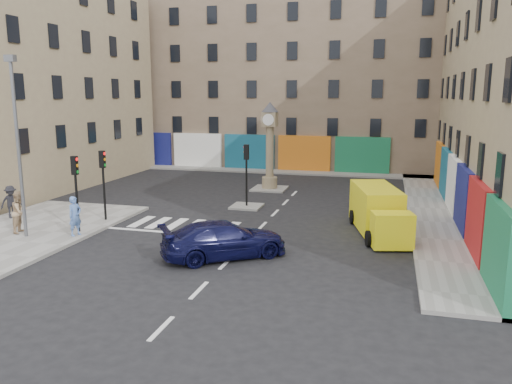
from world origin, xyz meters
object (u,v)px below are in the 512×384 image
at_px(yellow_van, 378,211).
at_px(pedestrian_blue, 75,216).
at_px(traffic_light_left_far, 103,174).
at_px(pedestrian_tan, 20,212).
at_px(pedestrian_dark, 11,202).
at_px(clock_pillar, 270,140).
at_px(navy_sedan, 224,240).
at_px(traffic_light_left_near, 76,181).
at_px(lamp_post, 17,138).
at_px(traffic_light_island, 246,165).

bearing_deg(yellow_van, pedestrian_blue, -175.46).
distance_m(traffic_light_left_far, pedestrian_tan, 4.41).
relative_size(traffic_light_left_far, yellow_van, 0.58).
distance_m(pedestrian_blue, pedestrian_dark, 5.83).
distance_m(traffic_light_left_far, clock_pillar, 13.05).
relative_size(traffic_light_left_far, pedestrian_tan, 1.84).
bearing_deg(navy_sedan, traffic_light_left_near, 43.30).
relative_size(lamp_post, yellow_van, 1.31).
bearing_deg(traffic_light_island, clock_pillar, 90.00).
height_order(traffic_light_left_near, yellow_van, traffic_light_left_near).
bearing_deg(traffic_light_left_near, pedestrian_tan, -161.24).
bearing_deg(yellow_van, pedestrian_dark, 173.37).
distance_m(navy_sedan, pedestrian_tan, 10.60).
distance_m(traffic_light_left_near, yellow_van, 14.77).
height_order(traffic_light_left_far, lamp_post, lamp_post).
bearing_deg(lamp_post, traffic_light_left_far, 63.43).
xyz_separation_m(traffic_light_left_near, navy_sedan, (8.00, -1.49, -1.86)).
relative_size(pedestrian_blue, pedestrian_dark, 1.07).
bearing_deg(traffic_light_left_far, traffic_light_left_near, -90.00).
bearing_deg(yellow_van, traffic_light_left_far, 172.37).
height_order(yellow_van, pedestrian_dark, yellow_van).
height_order(traffic_light_left_near, traffic_light_island, traffic_light_left_near).
distance_m(clock_pillar, pedestrian_blue, 15.85).
bearing_deg(pedestrian_blue, traffic_light_island, -17.28).
xyz_separation_m(traffic_light_left_near, traffic_light_left_far, (0.00, 2.40, 0.00)).
bearing_deg(pedestrian_dark, lamp_post, -105.78).
relative_size(clock_pillar, pedestrian_blue, 3.24).
bearing_deg(clock_pillar, traffic_light_island, -90.00).
bearing_deg(traffic_light_left_far, pedestrian_dark, -169.60).
height_order(yellow_van, pedestrian_tan, yellow_van).
relative_size(traffic_light_left_far, pedestrian_blue, 1.96).
bearing_deg(navy_sedan, traffic_light_left_far, 27.92).
bearing_deg(pedestrian_blue, traffic_light_left_near, 42.32).
xyz_separation_m(traffic_light_island, pedestrian_blue, (-6.00, -8.47, -1.50)).
bearing_deg(traffic_light_left_near, pedestrian_blue, -65.73).
xyz_separation_m(lamp_post, pedestrian_blue, (2.20, 0.73, -3.70)).
height_order(traffic_light_left_near, lamp_post, lamp_post).
bearing_deg(pedestrian_tan, pedestrian_dark, 37.95).
height_order(pedestrian_tan, pedestrian_dark, pedestrian_tan).
bearing_deg(traffic_light_left_far, clock_pillar, 61.06).
height_order(traffic_light_left_far, pedestrian_dark, traffic_light_left_far).
bearing_deg(lamp_post, traffic_light_left_near, 36.38).
relative_size(navy_sedan, pedestrian_blue, 2.80).
bearing_deg(traffic_light_left_far, pedestrian_blue, -84.41).
bearing_deg(pedestrian_blue, lamp_post, 126.52).
xyz_separation_m(clock_pillar, pedestrian_tan, (-8.87, -14.67, -2.39)).
distance_m(traffic_light_left_far, traffic_light_island, 8.30).
relative_size(traffic_light_left_near, lamp_post, 0.45).
bearing_deg(traffic_light_island, yellow_van, -25.63).
xyz_separation_m(traffic_light_left_near, pedestrian_tan, (-2.57, -0.87, -1.46)).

